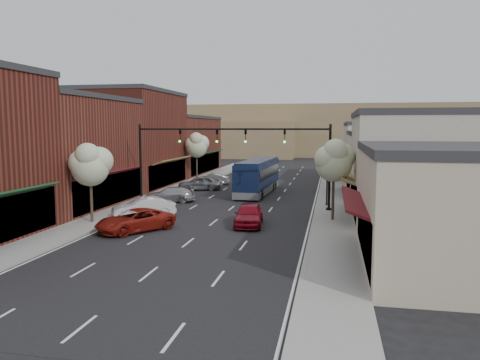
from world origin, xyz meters
The scene contains 29 objects.
ground centered at (0.00, 0.00, 0.00)m, with size 160.00×160.00×0.00m, color black.
sidewalk_left centered at (-8.40, 18.50, 0.07)m, with size 2.80×73.00×0.15m, color gray.
sidewalk_right centered at (8.40, 18.50, 0.07)m, with size 2.80×73.00×0.15m, color gray.
curb_left centered at (-7.00, 18.50, 0.07)m, with size 0.25×73.00×0.17m, color gray.
curb_right centered at (7.00, 18.50, 0.07)m, with size 0.25×73.00×0.17m, color gray.
bldg_left_midnear centered at (-14.23, 6.00, 4.66)m, with size 10.14×14.10×9.40m.
bldg_left_midfar centered at (-14.24, 20.00, 5.40)m, with size 10.14×14.10×10.90m.
bldg_left_far centered at (-14.22, 36.00, 4.16)m, with size 10.14×18.10×8.40m.
bldg_right_near centered at (13.69, -6.00, 2.92)m, with size 9.14×12.10×5.90m.
bldg_right_midnear centered at (13.72, 6.00, 3.91)m, with size 9.14×12.10×7.90m.
bldg_right_midfar centered at (13.70, 18.00, 3.17)m, with size 9.14×12.10×6.40m.
bldg_right_far centered at (13.71, 32.00, 3.66)m, with size 9.14×16.10×7.40m.
hill_far centered at (0.00, 90.00, 6.00)m, with size 120.00×30.00×12.00m, color #7A6647.
hill_near centered at (-25.00, 78.00, 4.00)m, with size 50.00×20.00×8.00m, color #7A6647.
signal_mast_right centered at (5.62, 8.00, 4.62)m, with size 8.22×0.46×7.00m.
signal_mast_left centered at (-5.62, 8.00, 4.62)m, with size 8.22×0.46×7.00m.
tree_right_near centered at (8.35, 3.94, 4.45)m, with size 2.85×2.65×5.95m.
tree_right_far centered at (8.35, 19.94, 3.99)m, with size 2.85×2.65×5.43m.
tree_left_near centered at (-8.25, -0.06, 4.22)m, with size 2.85×2.65×5.69m.
tree_left_far centered at (-8.25, 25.94, 4.60)m, with size 2.85×2.65×6.13m.
lamp_post_near centered at (7.80, 10.50, 3.01)m, with size 0.44×0.44×4.44m.
lamp_post_far centered at (7.80, 28.00, 3.01)m, with size 0.44×0.44×4.44m.
coach_bus centered at (0.80, 17.07, 1.81)m, with size 3.00×11.44×3.47m.
red_hatchback centered at (2.65, 1.44, 0.77)m, with size 1.82×4.52×1.54m, color maroon.
parked_car_a centered at (-4.30, -1.74, 0.72)m, with size 2.40×5.19×1.44m, color maroon.
parked_car_b centered at (-5.58, 2.76, 0.76)m, with size 1.61×4.60×1.52m, color silver.
parked_car_c centered at (-6.20, 10.22, 0.67)m, with size 1.89×4.65×1.35m, color #A1A1A7.
parked_car_d centered at (-5.78, 18.44, 0.78)m, with size 1.85×4.60×1.57m, color #5B5D63.
parked_car_e centered at (-5.74, 23.49, 0.66)m, with size 1.40×4.02×1.33m, color gray.
Camera 1 is at (8.18, -29.70, 6.72)m, focal length 35.00 mm.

